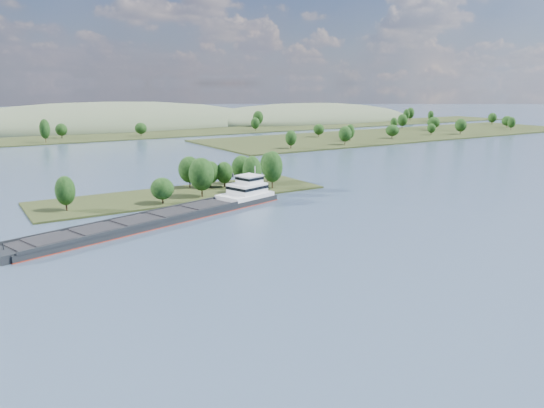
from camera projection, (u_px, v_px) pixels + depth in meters
ground at (274, 237)px, 133.97m from camera, size 1800.00×1800.00×0.00m
tree_island at (202, 182)px, 185.53m from camera, size 100.00×30.00×14.81m
right_bank at (407, 133)px, 401.80m from camera, size 320.00×90.00×13.70m
back_shoreline at (69, 138)px, 368.99m from camera, size 900.00×60.00×16.38m
hill_east at (306, 120)px, 557.63m from camera, size 260.00×140.00×36.00m
hill_west at (107, 126)px, 479.44m from camera, size 320.00×160.00×44.00m
cargo_barge at (177, 213)px, 152.42m from camera, size 88.10×35.25×12.01m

